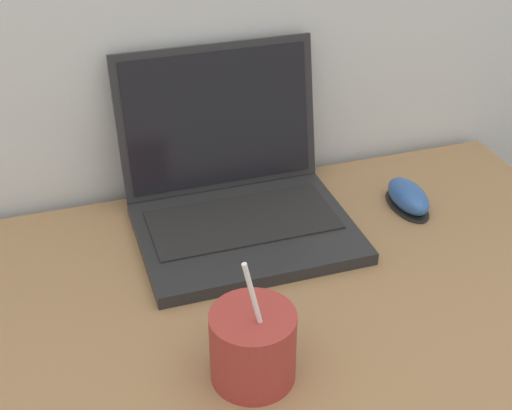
% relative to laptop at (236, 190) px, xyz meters
% --- Properties ---
extents(laptop, '(0.33, 0.31, 0.25)m').
position_rel_laptop_xyz_m(laptop, '(0.00, 0.00, 0.00)').
color(laptop, '#232326').
rests_on(laptop, desk).
extents(drink_cup, '(0.10, 0.10, 0.18)m').
position_rel_laptop_xyz_m(drink_cup, '(-0.08, -0.33, -0.01)').
color(drink_cup, '#9E332D').
rests_on(drink_cup, desk).
extents(computer_mouse, '(0.06, 0.11, 0.04)m').
position_rel_laptop_xyz_m(computer_mouse, '(0.28, -0.05, -0.04)').
color(computer_mouse, black).
rests_on(computer_mouse, desk).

